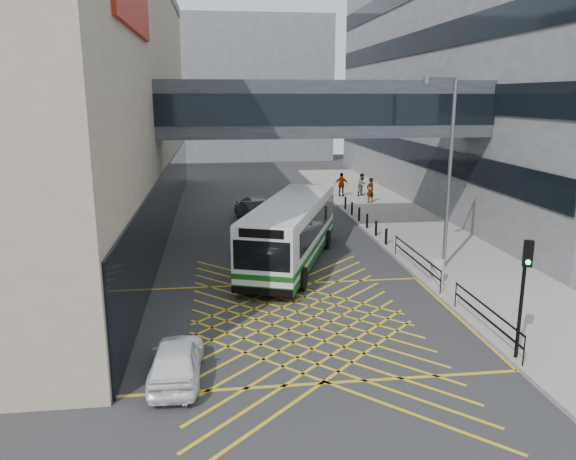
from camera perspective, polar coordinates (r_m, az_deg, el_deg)
name	(u,v)px	position (r m, az deg, el deg)	size (l,w,h in m)	color
ground	(302,323)	(21.06, 1.40, -9.44)	(120.00, 120.00, 0.00)	#333335
building_right	(555,72)	(50.92, 25.51, 14.26)	(24.09, 44.00, 20.00)	slate
building_far	(221,90)	(79.18, -6.79, 13.99)	(28.00, 16.00, 18.00)	slate
skybridge	(323,109)	(31.74, 3.63, 12.20)	(20.00, 4.10, 3.00)	#34393E
pavement	(404,224)	(37.10, 11.72, 0.56)	(6.00, 54.00, 0.16)	gray
box_junction	(302,323)	(21.06, 1.40, -9.43)	(12.00, 9.00, 0.01)	gold
bus	(292,230)	(27.81, 0.40, -0.02)	(6.30, 11.56, 3.18)	silver
car_white	(176,360)	(17.27, -11.27, -12.78)	(1.64, 4.00, 1.27)	white
car_dark	(252,211)	(37.57, -3.65, 1.95)	(1.76, 4.49, 1.41)	black
car_silver	(254,204)	(40.27, -3.47, 2.67)	(1.78, 4.22, 1.31)	gray
traffic_light	(524,283)	(18.56, 22.86, -4.94)	(0.31, 0.46, 3.87)	black
street_lamp	(447,163)	(27.02, 15.87, 6.58)	(1.94, 0.99, 8.83)	slate
litter_bin	(437,271)	(25.64, 14.92, -4.08)	(0.58, 0.58, 1.01)	#ADA89E
kerb_railings	(443,279)	(23.99, 15.48, -4.80)	(0.05, 12.54, 1.00)	black
bollards	(363,218)	(36.19, 7.63, 1.26)	(0.14, 10.14, 0.90)	black
pedestrian_a	(370,190)	(43.64, 8.35, 4.01)	(0.76, 0.54, 1.91)	gray
pedestrian_b	(362,185)	(46.59, 7.56, 4.58)	(0.90, 0.52, 1.83)	gray
pedestrian_c	(342,185)	(46.16, 5.47, 4.61)	(1.13, 0.54, 1.92)	gray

